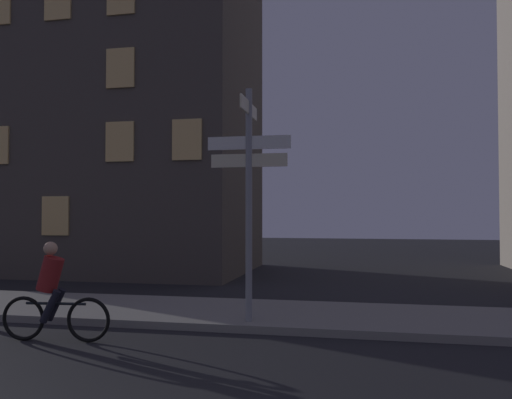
% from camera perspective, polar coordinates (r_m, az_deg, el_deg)
% --- Properties ---
extents(sidewalk_kerb, '(40.00, 2.71, 0.14)m').
position_cam_1_polar(sidewalk_kerb, '(10.63, -6.44, -12.40)').
color(sidewalk_kerb, gray).
rests_on(sidewalk_kerb, ground_plane).
extents(signpost, '(1.53, 1.31, 4.19)m').
position_cam_1_polar(signpost, '(9.19, -0.81, 1.99)').
color(signpost, gray).
rests_on(signpost, sidewalk_kerb).
extents(cyclist, '(1.82, 0.36, 1.61)m').
position_cam_1_polar(cyclist, '(9.01, -21.78, -9.90)').
color(cyclist, black).
rests_on(cyclist, ground_plane).
extents(building_left_block, '(10.58, 6.23, 14.14)m').
position_cam_1_polar(building_left_block, '(20.11, -16.43, 12.88)').
color(building_left_block, '#4C443D').
rests_on(building_left_block, ground_plane).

